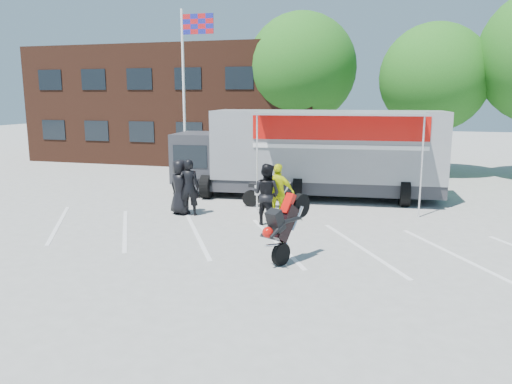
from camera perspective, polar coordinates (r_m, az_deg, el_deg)
The scene contains 13 objects.
ground at distance 13.35m, azimuth 0.39°, elevation -6.75°, with size 100.00×100.00×0.00m, color #A1A19B.
parking_bay_lines at distance 14.28m, azimuth 1.46°, elevation -5.55°, with size 18.00×5.00×0.01m, color white.
office_building at distance 33.10m, azimuth -8.13°, elevation 9.86°, with size 18.00×8.00×7.00m, color #482417.
flagpole at distance 24.28m, azimuth -7.74°, elevation 13.19°, with size 1.61×0.12×8.00m.
tree_left at distance 28.81m, azimuth 5.21°, elevation 13.89°, with size 6.12×6.12×8.64m.
tree_mid at distance 27.33m, azimuth 19.69°, elevation 12.18°, with size 5.44×5.44×7.68m.
transporter_truck at distance 20.46m, azimuth 6.52°, elevation -0.57°, with size 10.96×5.28×3.49m, color gray, non-canonical shape.
parked_motorcycle at distance 18.41m, azimuth 1.52°, elevation -1.80°, with size 0.70×2.09×1.09m, color #B7B7BC, non-canonical shape.
stunt_bike_rider at distance 12.76m, azimuth 4.61°, elevation -7.65°, with size 0.75×1.60×1.88m, color black, non-canonical shape.
spectator_leather_a at distance 17.45m, azimuth -8.67°, elevation 0.56°, with size 0.93×0.61×1.91m, color black.
spectator_leather_b at distance 17.21m, azimuth -7.67°, elevation 0.53°, with size 0.71×0.47×1.96m, color black.
spectator_leather_c at distance 15.83m, azimuth 1.21°, elevation -0.26°, with size 0.96×0.74×1.97m, color black.
spectator_hivis at distance 16.28m, azimuth 2.56°, elevation -0.08°, with size 1.11×0.46×1.90m, color #EDF80D.
Camera 1 is at (3.39, -12.26, 4.06)m, focal length 35.00 mm.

